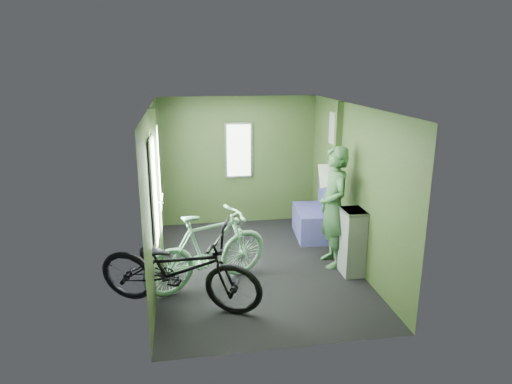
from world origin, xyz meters
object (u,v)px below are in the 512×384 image
at_px(waste_box, 352,242).
at_px(bicycle_black, 180,309).
at_px(bicycle_mint, 210,287).
at_px(passenger, 334,207).
at_px(bench_seat, 313,219).

bearing_deg(waste_box, bicycle_black, -166.06).
height_order(bicycle_mint, passenger, passenger).
relative_size(bicycle_black, bench_seat, 2.02).
bearing_deg(waste_box, passenger, 116.09).
height_order(passenger, waste_box, passenger).
relative_size(bicycle_black, waste_box, 2.18).
height_order(bicycle_mint, waste_box, waste_box).
distance_m(bicycle_mint, passenger, 2.06).
xyz_separation_m(waste_box, bench_seat, (-0.11, 1.48, -0.17)).
xyz_separation_m(bicycle_black, passenger, (2.21, 0.93, 0.88)).
xyz_separation_m(passenger, bench_seat, (0.06, 1.14, -0.58)).
height_order(waste_box, bench_seat, bench_seat).
relative_size(passenger, waste_box, 1.87).
distance_m(bicycle_black, waste_box, 2.49).
distance_m(bicycle_black, bench_seat, 3.08).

